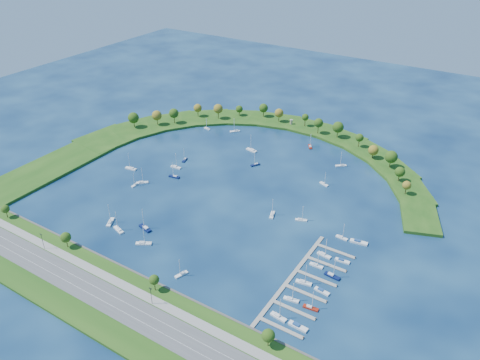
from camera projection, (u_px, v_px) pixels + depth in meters
The scene contains 38 objects.
ground at pixel (230, 186), 327.89m from camera, with size 700.00×700.00×0.00m, color #071A3F.
south_shoreline at pixel (97, 291), 237.68m from camera, with size 420.00×43.10×11.60m.
breakwater at pixel (215, 143), 384.21m from camera, with size 286.74×247.64×2.00m.
breakwater_trees at pixel (265, 125), 392.70m from camera, with size 236.83×88.90×13.77m.
harbor_tower at pixel (291, 122), 413.85m from camera, with size 2.60×2.60×4.25m.
dock_system at pixel (303, 282), 244.03m from camera, with size 24.28×82.00×1.60m.
moored_boat_0 at pixel (131, 168), 348.13m from camera, with size 9.06×3.58×12.97m.
moored_boat_1 at pixel (252, 150), 373.93m from camera, with size 9.86×4.36×14.01m.
moored_boat_2 at pixel (110, 222), 289.47m from camera, with size 6.44×9.18×13.29m.
moored_boat_3 at pixel (207, 128), 410.42m from camera, with size 6.76×2.95×9.61m.
moored_boat_4 at pixel (135, 184), 328.11m from camera, with size 2.03×6.63×9.67m.
moored_boat_5 at pixel (174, 176), 337.86m from camera, with size 8.37×3.52×11.93m.
moored_boat_6 at pixel (301, 220), 291.73m from camera, with size 7.51×4.74×10.73m.
moored_boat_7 at pixel (324, 184), 329.16m from camera, with size 7.30×4.21×10.36m.
moored_boat_8 at pixel (341, 165), 351.98m from camera, with size 7.91×6.81×12.06m.
moored_boat_9 at pixel (119, 229), 282.75m from camera, with size 9.24×5.13×13.08m.
moored_boat_10 at pixel (176, 167), 350.09m from camera, with size 8.46×2.98×12.21m.
moored_boat_11 at pixel (272, 215), 296.32m from camera, with size 4.87×8.43×11.96m.
moored_boat_12 at pixel (255, 164), 353.42m from camera, with size 5.53×7.50×10.96m.
moored_boat_13 at pixel (235, 131), 405.02m from camera, with size 7.77×7.72×12.58m.
moored_boat_14 at pixel (143, 243), 271.35m from camera, with size 9.10×6.87×13.36m.
moored_boat_15 at pixel (185, 160), 360.06m from camera, with size 4.03×7.40×10.49m.
moored_boat_16 at pixel (310, 146), 379.63m from camera, with size 6.04×7.86×11.59m.
moored_boat_17 at pixel (142, 182), 330.55m from camera, with size 7.85×7.46×12.44m.
moored_boat_18 at pixel (145, 228), 284.17m from camera, with size 10.08×4.96×14.27m.
moored_boat_19 at pixel (181, 274), 248.88m from camera, with size 4.38×7.78×11.02m.
docked_boat_0 at pixel (278, 316), 223.31m from camera, with size 8.63×3.40×12.35m.
docked_boat_1 at pixel (298, 326), 218.32m from camera, with size 9.60×3.15×1.93m.
docked_boat_2 at pixel (291, 299), 233.07m from camera, with size 8.09×3.41×11.52m.
docked_boat_3 at pixel (311, 307), 228.32m from camera, with size 7.80×2.92×11.20m.
docked_boat_4 at pixel (304, 282), 243.45m from camera, with size 8.74×3.76×12.44m.
docked_boat_5 at pixel (322, 291), 238.30m from camera, with size 8.42×3.24×1.67m.
docked_boat_6 at pixel (316, 265), 255.00m from camera, with size 7.58×2.13×11.14m.
docked_boat_7 at pixel (332, 275), 247.83m from camera, with size 8.86×3.24×12.74m.
docked_boat_8 at pixel (324, 255), 262.57m from camera, with size 8.37×3.28×11.98m.
docked_boat_9 at pixel (342, 261), 258.47m from camera, with size 8.32×2.89×1.67m.
docked_boat_10 at pixel (342, 237), 276.31m from camera, with size 7.33×2.58×10.57m.
docked_boat_11 at pixel (359, 242), 272.56m from camera, with size 10.38×4.24×2.06m.
Camera 1 is at (155.21, -233.81, 169.75)m, focal length 35.32 mm.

